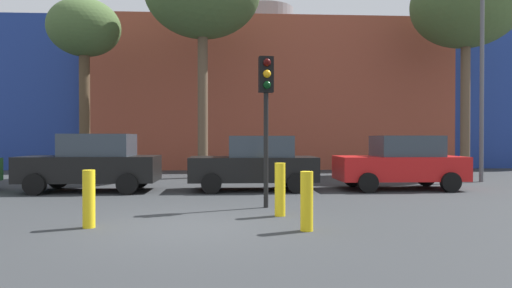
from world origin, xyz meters
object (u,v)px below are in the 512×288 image
bare_tree_1 (466,6)px  street_lamp (482,67)px  bollard_yellow_2 (280,189)px  bollard_yellow_0 (89,199)px  parked_car_1 (93,163)px  bollard_yellow_1 (307,201)px  parked_car_3 (401,163)px  bare_tree_0 (84,32)px  parked_car_2 (255,163)px  traffic_light_island (266,97)px

bare_tree_1 → street_lamp: size_ratio=1.24×
bare_tree_1 → bollard_yellow_2: bare_tree_1 is taller
bollard_yellow_0 → street_lamp: street_lamp is taller
parked_car_1 → bollard_yellow_1: parked_car_1 is taller
parked_car_3 → bare_tree_1: 10.65m
bare_tree_0 → street_lamp: size_ratio=0.99×
parked_car_3 → bollard_yellow_2: 6.99m
parked_car_3 → bare_tree_1: bare_tree_1 is taller
parked_car_1 → bollard_yellow_1: 9.05m
bollard_yellow_1 → parked_car_3: bearing=56.8°
parked_car_2 → traffic_light_island: size_ratio=1.11×
parked_car_1 → traffic_light_island: bearing=144.6°
parked_car_2 → bollard_yellow_2: parked_car_2 is taller
bare_tree_0 → bollard_yellow_1: (8.05, -12.55, -6.04)m
parked_car_2 → bare_tree_1: bare_tree_1 is taller
parked_car_2 → bare_tree_0: 11.01m
bare_tree_0 → bollard_yellow_1: 16.09m
parked_car_1 → street_lamp: 15.31m
parked_car_2 → bollard_yellow_1: size_ratio=3.76×
traffic_light_island → bollard_yellow_1: bearing=5.1°
parked_car_2 → parked_car_1: bearing=-0.0°
parked_car_2 → bare_tree_1: (10.40, 5.77, 7.17)m
bollard_yellow_0 → bollard_yellow_2: size_ratio=0.95×
bollard_yellow_0 → parked_car_2: bearing=59.9°
bare_tree_1 → bollard_yellow_1: 17.60m
parked_car_1 → street_lamp: bearing=-170.7°
bare_tree_1 → bare_tree_0: bearing=180.0°
parked_car_1 → bollard_yellow_1: (5.99, -6.77, -0.38)m
bare_tree_0 → bare_tree_1: size_ratio=0.79×
traffic_light_island → bollard_yellow_2: traffic_light_island is taller
parked_car_2 → bollard_yellow_0: 7.20m
parked_car_1 → bare_tree_1: bare_tree_1 is taller
parked_car_2 → parked_car_3: bearing=-180.0°
parked_car_2 → street_lamp: (9.28, 2.41, 3.71)m
parked_car_1 → parked_car_3: parked_car_1 is taller
parked_car_3 → bollard_yellow_2: parked_car_3 is taller
traffic_light_island → bollard_yellow_2: size_ratio=3.18×
bare_tree_0 → bollard_yellow_1: bearing=-57.3°
bare_tree_0 → street_lamp: bearing=-11.4°
bollard_yellow_2 → street_lamp: bearing=39.9°
traffic_light_island → bare_tree_0: 12.80m
parked_car_3 → bare_tree_0: size_ratio=0.53×
street_lamp → traffic_light_island: bearing=-145.8°
bare_tree_1 → parked_car_1: bearing=-159.9°
parked_car_1 → bare_tree_0: size_ratio=0.54×
parked_car_3 → bare_tree_1: size_ratio=0.42×
bare_tree_1 → parked_car_3: bearing=-132.9°
parked_car_3 → parked_car_1: bearing=0.0°
bollard_yellow_1 → bare_tree_0: bearing=122.7°
parked_car_2 → street_lamp: size_ratio=0.52×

